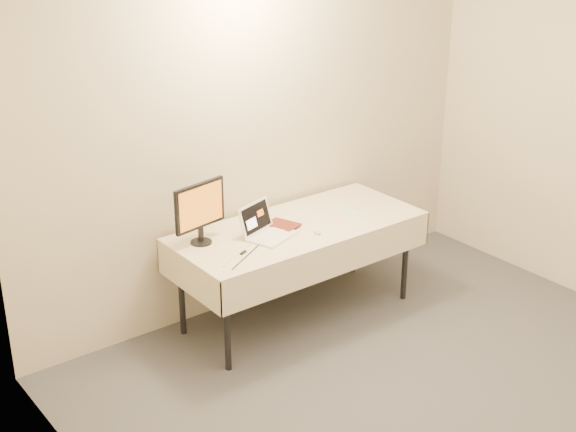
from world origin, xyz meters
TOP-DOWN VIEW (x-y plane):
  - back_wall at (0.00, 2.50)m, footprint 4.00×0.10m
  - table at (0.00, 2.05)m, footprint 1.86×0.81m
  - laptop at (-0.30, 2.04)m, footprint 0.40×0.38m
  - monitor at (-0.72, 2.20)m, footprint 0.42×0.17m
  - book at (-0.19, 2.06)m, footprint 0.17×0.08m
  - alarm_clock at (-0.21, 2.29)m, footprint 0.12×0.06m
  - clicker at (0.01, 1.85)m, footprint 0.06×0.09m
  - paper_form at (0.47, 2.06)m, footprint 0.14×0.26m
  - usb_dongle at (-0.59, 1.89)m, footprint 0.06×0.04m

SIDE VIEW (x-z plane):
  - table at x=0.00m, z-range 0.31..1.05m
  - paper_form at x=0.47m, z-range 0.74..0.74m
  - usb_dongle at x=-0.59m, z-range 0.74..0.75m
  - clicker at x=0.01m, z-range 0.74..0.76m
  - alarm_clock at x=-0.21m, z-range 0.74..0.79m
  - laptop at x=-0.30m, z-range 0.68..0.90m
  - book at x=-0.19m, z-range 0.74..0.97m
  - monitor at x=-0.72m, z-range 0.78..1.21m
  - back_wall at x=0.00m, z-range 0.00..2.70m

